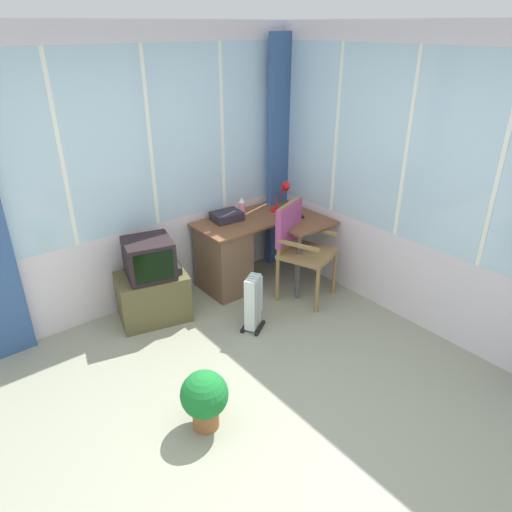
{
  "coord_description": "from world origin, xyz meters",
  "views": [
    {
      "loc": [
        -1.52,
        -1.93,
        2.57
      ],
      "look_at": [
        0.7,
        0.86,
        0.8
      ],
      "focal_mm": 32.97,
      "sensor_mm": 36.0,
      "label": 1
    }
  ],
  "objects_px": {
    "spray_bottle": "(242,207)",
    "wooden_armchair": "(297,238)",
    "tv_remote": "(300,215)",
    "potted_plant": "(205,397)",
    "paper_tray": "(227,216)",
    "desk_lamp": "(285,192)",
    "space_heater": "(254,301)",
    "desk": "(229,255)",
    "tv_on_stand": "(152,285)"
  },
  "relations": [
    {
      "from": "spray_bottle",
      "to": "wooden_armchair",
      "type": "xyz_separation_m",
      "value": [
        0.22,
        -0.62,
        -0.2
      ]
    },
    {
      "from": "tv_remote",
      "to": "wooden_armchair",
      "type": "relative_size",
      "value": 0.15
    },
    {
      "from": "potted_plant",
      "to": "paper_tray",
      "type": "bearing_deg",
      "value": 50.02
    },
    {
      "from": "tv_remote",
      "to": "wooden_armchair",
      "type": "height_order",
      "value": "wooden_armchair"
    },
    {
      "from": "spray_bottle",
      "to": "potted_plant",
      "type": "bearing_deg",
      "value": -133.98
    },
    {
      "from": "desk_lamp",
      "to": "space_heater",
      "type": "relative_size",
      "value": 0.61
    },
    {
      "from": "tv_remote",
      "to": "space_heater",
      "type": "height_order",
      "value": "tv_remote"
    },
    {
      "from": "desk_lamp",
      "to": "paper_tray",
      "type": "relative_size",
      "value": 1.11
    },
    {
      "from": "desk",
      "to": "potted_plant",
      "type": "xyz_separation_m",
      "value": [
        -1.27,
        -1.47,
        -0.14
      ]
    },
    {
      "from": "desk_lamp",
      "to": "wooden_armchair",
      "type": "xyz_separation_m",
      "value": [
        -0.25,
        -0.47,
        -0.31
      ]
    },
    {
      "from": "tv_on_stand",
      "to": "space_heater",
      "type": "xyz_separation_m",
      "value": [
        0.65,
        -0.72,
        -0.09
      ]
    },
    {
      "from": "desk_lamp",
      "to": "wooden_armchair",
      "type": "distance_m",
      "value": 0.61
    },
    {
      "from": "desk",
      "to": "tv_on_stand",
      "type": "relative_size",
      "value": 1.53
    },
    {
      "from": "desk",
      "to": "space_heater",
      "type": "bearing_deg",
      "value": -108.62
    },
    {
      "from": "desk",
      "to": "wooden_armchair",
      "type": "bearing_deg",
      "value": -46.94
    },
    {
      "from": "desk_lamp",
      "to": "tv_remote",
      "type": "relative_size",
      "value": 2.22
    },
    {
      "from": "spray_bottle",
      "to": "space_heater",
      "type": "relative_size",
      "value": 0.4
    },
    {
      "from": "tv_remote",
      "to": "wooden_armchair",
      "type": "xyz_separation_m",
      "value": [
        -0.27,
        -0.25,
        -0.11
      ]
    },
    {
      "from": "spray_bottle",
      "to": "potted_plant",
      "type": "height_order",
      "value": "spray_bottle"
    },
    {
      "from": "desk",
      "to": "wooden_armchair",
      "type": "distance_m",
      "value": 0.74
    },
    {
      "from": "desk_lamp",
      "to": "space_heater",
      "type": "xyz_separation_m",
      "value": [
        -0.98,
        -0.69,
        -0.67
      ]
    },
    {
      "from": "tv_remote",
      "to": "tv_on_stand",
      "type": "bearing_deg",
      "value": -166.69
    },
    {
      "from": "spray_bottle",
      "to": "desk_lamp",
      "type": "bearing_deg",
      "value": -17.77
    },
    {
      "from": "tv_remote",
      "to": "tv_on_stand",
      "type": "distance_m",
      "value": 1.71
    },
    {
      "from": "desk",
      "to": "potted_plant",
      "type": "distance_m",
      "value": 1.95
    },
    {
      "from": "potted_plant",
      "to": "desk",
      "type": "bearing_deg",
      "value": 49.29
    },
    {
      "from": "spray_bottle",
      "to": "wooden_armchair",
      "type": "distance_m",
      "value": 0.69
    },
    {
      "from": "tv_remote",
      "to": "paper_tray",
      "type": "height_order",
      "value": "paper_tray"
    },
    {
      "from": "desk_lamp",
      "to": "tv_remote",
      "type": "bearing_deg",
      "value": -84.81
    },
    {
      "from": "tv_remote",
      "to": "potted_plant",
      "type": "distance_m",
      "value": 2.4
    },
    {
      "from": "desk_lamp",
      "to": "tv_remote",
      "type": "distance_m",
      "value": 0.3
    },
    {
      "from": "paper_tray",
      "to": "space_heater",
      "type": "bearing_deg",
      "value": -110.54
    },
    {
      "from": "tv_on_stand",
      "to": "wooden_armchair",
      "type": "bearing_deg",
      "value": -19.99
    },
    {
      "from": "desk",
      "to": "paper_tray",
      "type": "xyz_separation_m",
      "value": [
        0.08,
        0.13,
        0.38
      ]
    },
    {
      "from": "desk",
      "to": "spray_bottle",
      "type": "distance_m",
      "value": 0.52
    },
    {
      "from": "wooden_armchair",
      "to": "potted_plant",
      "type": "bearing_deg",
      "value": -151.11
    },
    {
      "from": "tv_remote",
      "to": "spray_bottle",
      "type": "height_order",
      "value": "spray_bottle"
    },
    {
      "from": "desk",
      "to": "paper_tray",
      "type": "relative_size",
      "value": 4.22
    },
    {
      "from": "potted_plant",
      "to": "wooden_armchair",
      "type": "bearing_deg",
      "value": 28.89
    },
    {
      "from": "wooden_armchair",
      "to": "potted_plant",
      "type": "xyz_separation_m",
      "value": [
        -1.75,
        -0.96,
        -0.38
      ]
    },
    {
      "from": "tv_remote",
      "to": "space_heater",
      "type": "bearing_deg",
      "value": -132.88
    },
    {
      "from": "tv_on_stand",
      "to": "space_heater",
      "type": "height_order",
      "value": "tv_on_stand"
    },
    {
      "from": "desk_lamp",
      "to": "space_heater",
      "type": "distance_m",
      "value": 1.37
    },
    {
      "from": "potted_plant",
      "to": "tv_on_stand",
      "type": "bearing_deg",
      "value": 75.73
    },
    {
      "from": "spray_bottle",
      "to": "tv_remote",
      "type": "bearing_deg",
      "value": -37.18
    },
    {
      "from": "desk",
      "to": "tv_remote",
      "type": "distance_m",
      "value": 0.87
    },
    {
      "from": "wooden_armchair",
      "to": "tv_on_stand",
      "type": "xyz_separation_m",
      "value": [
        -1.37,
        0.5,
        -0.27
      ]
    },
    {
      "from": "desk",
      "to": "paper_tray",
      "type": "distance_m",
      "value": 0.41
    },
    {
      "from": "wooden_armchair",
      "to": "tv_on_stand",
      "type": "bearing_deg",
      "value": 160.01
    },
    {
      "from": "desk",
      "to": "potted_plant",
      "type": "relative_size",
      "value": 2.78
    }
  ]
}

